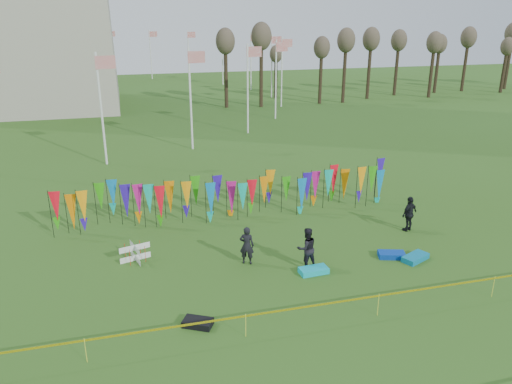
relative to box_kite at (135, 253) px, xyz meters
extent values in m
plane|color=#2D5217|center=(5.28, -4.75, -0.40)|extent=(160.00, 160.00, 0.00)
cylinder|color=white|center=(19.28, 43.25, 3.60)|extent=(0.16, 0.16, 8.00)
plane|color=#B51413|center=(19.88, 43.25, 6.90)|extent=(1.40, 0.00, 1.40)
cylinder|color=white|center=(18.33, 50.50, 3.60)|extent=(0.16, 0.16, 8.00)
plane|color=#B51413|center=(18.93, 50.50, 6.90)|extent=(1.40, 0.00, 1.40)
cylinder|color=white|center=(15.53, 57.25, 3.60)|extent=(0.16, 0.16, 8.00)
plane|color=#B51413|center=(16.13, 57.25, 6.90)|extent=(1.40, 0.00, 1.40)
cylinder|color=white|center=(11.08, 63.05, 3.60)|extent=(0.16, 0.16, 8.00)
plane|color=#B51413|center=(11.68, 63.05, 6.90)|extent=(1.40, 0.00, 1.40)
cylinder|color=white|center=(5.28, 67.50, 3.60)|extent=(0.16, 0.16, 8.00)
plane|color=#B51413|center=(5.88, 67.50, 6.90)|extent=(1.40, 0.00, 1.40)
cylinder|color=white|center=(-1.47, 70.30, 3.60)|extent=(0.16, 0.16, 8.00)
plane|color=#B51413|center=(-0.87, 70.30, 6.90)|extent=(1.40, 0.00, 1.40)
cylinder|color=white|center=(-8.72, 71.25, 3.60)|extent=(0.16, 0.16, 8.00)
plane|color=#B51413|center=(-8.12, 71.25, 6.90)|extent=(1.40, 0.00, 1.40)
cylinder|color=white|center=(-15.96, 70.30, 3.60)|extent=(0.16, 0.16, 8.00)
plane|color=#B51413|center=(-15.36, 70.30, 6.90)|extent=(1.40, 0.00, 1.40)
cylinder|color=white|center=(-1.47, 16.20, 3.60)|extent=(0.16, 0.16, 8.00)
plane|color=#B51413|center=(-0.87, 16.20, 6.90)|extent=(1.40, 0.00, 1.40)
cylinder|color=white|center=(5.28, 19.00, 3.60)|extent=(0.16, 0.16, 8.00)
plane|color=#B51413|center=(5.88, 19.00, 6.90)|extent=(1.40, 0.00, 1.40)
cylinder|color=white|center=(11.08, 23.45, 3.60)|extent=(0.16, 0.16, 8.00)
plane|color=#B51413|center=(11.68, 23.45, 6.90)|extent=(1.40, 0.00, 1.40)
cylinder|color=white|center=(15.53, 29.25, 3.60)|extent=(0.16, 0.16, 8.00)
plane|color=#B51413|center=(16.13, 29.25, 6.90)|extent=(1.40, 0.00, 1.40)
cylinder|color=white|center=(18.33, 36.00, 3.60)|extent=(0.16, 0.16, 8.00)
plane|color=#B51413|center=(18.93, 36.00, 6.90)|extent=(1.40, 0.00, 1.40)
cylinder|color=black|center=(-3.72, 4.09, 0.73)|extent=(0.03, 0.03, 2.25)
cone|color=red|center=(-3.44, 4.09, 0.97)|extent=(0.64, 0.64, 1.60)
cylinder|color=black|center=(-3.10, 4.09, 0.73)|extent=(0.03, 0.03, 2.25)
cone|color=orange|center=(-2.82, 4.09, 0.97)|extent=(0.64, 0.64, 1.60)
cylinder|color=black|center=(-2.47, 4.09, 0.73)|extent=(0.03, 0.03, 2.25)
cone|color=#FF990D|center=(-2.19, 4.09, 0.97)|extent=(0.64, 0.64, 1.60)
cylinder|color=black|center=(-1.85, 4.09, 0.73)|extent=(0.03, 0.03, 2.25)
cone|color=#2B9D12|center=(-1.57, 4.09, 0.97)|extent=(0.64, 0.64, 1.60)
cylinder|color=black|center=(-1.23, 4.09, 0.73)|extent=(0.03, 0.03, 2.25)
cone|color=#0B76BD|center=(-0.95, 4.09, 0.97)|extent=(0.64, 0.64, 1.60)
cylinder|color=black|center=(-0.61, 4.09, 0.73)|extent=(0.03, 0.03, 2.25)
cone|color=#2F12A4|center=(-0.33, 4.09, 0.97)|extent=(0.64, 0.64, 1.60)
cylinder|color=black|center=(0.01, 4.09, 0.73)|extent=(0.03, 0.03, 2.25)
cone|color=#C3157C|center=(0.29, 4.09, 0.97)|extent=(0.64, 0.64, 1.60)
cylinder|color=black|center=(0.63, 4.09, 0.73)|extent=(0.03, 0.03, 2.25)
cone|color=#0BAE98|center=(0.91, 4.09, 0.97)|extent=(0.64, 0.64, 1.60)
cylinder|color=black|center=(1.25, 4.09, 0.73)|extent=(0.03, 0.03, 2.25)
cone|color=red|center=(1.53, 4.09, 0.97)|extent=(0.64, 0.64, 1.60)
cylinder|color=black|center=(1.87, 4.09, 0.73)|extent=(0.03, 0.03, 2.25)
cone|color=orange|center=(2.15, 4.09, 0.97)|extent=(0.64, 0.64, 1.60)
cylinder|color=black|center=(2.49, 4.09, 0.73)|extent=(0.03, 0.03, 2.25)
cone|color=#FF990D|center=(2.77, 4.09, 0.97)|extent=(0.64, 0.64, 1.60)
cylinder|color=black|center=(3.11, 4.09, 0.73)|extent=(0.03, 0.03, 2.25)
cone|color=#2B9D12|center=(3.39, 4.09, 0.97)|extent=(0.64, 0.64, 1.60)
cylinder|color=black|center=(3.73, 4.09, 0.73)|extent=(0.03, 0.03, 2.25)
cone|color=#0B76BD|center=(4.01, 4.09, 0.97)|extent=(0.64, 0.64, 1.60)
cylinder|color=black|center=(4.35, 4.09, 0.73)|extent=(0.03, 0.03, 2.25)
cone|color=#2F12A4|center=(4.63, 4.09, 0.97)|extent=(0.64, 0.64, 1.60)
cylinder|color=black|center=(4.97, 4.09, 0.73)|extent=(0.03, 0.03, 2.25)
cone|color=#C3157C|center=(5.25, 4.09, 0.97)|extent=(0.64, 0.64, 1.60)
cylinder|color=black|center=(5.59, 4.09, 0.73)|extent=(0.03, 0.03, 2.25)
cone|color=#0BAE98|center=(5.87, 4.09, 0.97)|extent=(0.64, 0.64, 1.60)
cylinder|color=black|center=(6.22, 4.09, 0.73)|extent=(0.03, 0.03, 2.25)
cone|color=red|center=(6.50, 4.09, 0.97)|extent=(0.64, 0.64, 1.60)
cylinder|color=black|center=(6.84, 4.09, 0.73)|extent=(0.03, 0.03, 2.25)
cone|color=orange|center=(7.12, 4.09, 0.97)|extent=(0.64, 0.64, 1.60)
cylinder|color=black|center=(7.46, 4.09, 0.73)|extent=(0.03, 0.03, 2.25)
cone|color=#FF990D|center=(7.74, 4.09, 0.97)|extent=(0.64, 0.64, 1.60)
cylinder|color=black|center=(8.08, 4.09, 0.73)|extent=(0.03, 0.03, 2.25)
cone|color=#2B9D12|center=(8.36, 4.09, 0.97)|extent=(0.64, 0.64, 1.60)
cylinder|color=black|center=(8.70, 4.09, 0.73)|extent=(0.03, 0.03, 2.25)
cone|color=#0B76BD|center=(8.98, 4.09, 0.97)|extent=(0.64, 0.64, 1.60)
cylinder|color=black|center=(9.32, 4.09, 0.73)|extent=(0.03, 0.03, 2.25)
cone|color=#2F12A4|center=(9.60, 4.09, 0.97)|extent=(0.64, 0.64, 1.60)
cylinder|color=black|center=(9.94, 4.09, 0.73)|extent=(0.03, 0.03, 2.25)
cone|color=#C3157C|center=(10.22, 4.09, 0.97)|extent=(0.64, 0.64, 1.60)
cylinder|color=black|center=(10.56, 4.09, 0.73)|extent=(0.03, 0.03, 2.25)
cone|color=#0BAE98|center=(10.84, 4.09, 0.97)|extent=(0.64, 0.64, 1.60)
cylinder|color=black|center=(11.18, 4.09, 0.73)|extent=(0.03, 0.03, 2.25)
cone|color=red|center=(11.46, 4.09, 0.97)|extent=(0.64, 0.64, 1.60)
cylinder|color=black|center=(11.80, 4.09, 0.73)|extent=(0.03, 0.03, 2.25)
cone|color=orange|center=(12.08, 4.09, 0.97)|extent=(0.64, 0.64, 1.60)
cylinder|color=black|center=(12.42, 4.09, 0.73)|extent=(0.03, 0.03, 2.25)
cone|color=#FF990D|center=(12.70, 4.09, 0.97)|extent=(0.64, 0.64, 1.60)
cylinder|color=black|center=(13.04, 4.09, 0.73)|extent=(0.03, 0.03, 2.25)
cone|color=#2B9D12|center=(13.32, 4.09, 0.97)|extent=(0.64, 0.64, 1.60)
cylinder|color=black|center=(13.66, 4.09, 0.73)|extent=(0.03, 0.03, 2.25)
cone|color=#0B76BD|center=(13.94, 4.09, 0.97)|extent=(0.64, 0.64, 1.60)
cylinder|color=black|center=(14.28, 4.09, 0.73)|extent=(0.03, 0.03, 2.25)
cone|color=#2F12A4|center=(14.56, 4.09, 0.97)|extent=(0.64, 0.64, 1.60)
cube|color=#FFF005|center=(5.28, -6.70, 0.42)|extent=(26.00, 0.01, 0.08)
cylinder|color=yellow|center=(-1.72, -6.70, 0.05)|extent=(0.02, 0.02, 0.90)
cylinder|color=yellow|center=(3.28, -6.70, 0.05)|extent=(0.02, 0.02, 0.90)
cylinder|color=yellow|center=(8.28, -6.70, 0.05)|extent=(0.02, 0.02, 0.90)
cylinder|color=yellow|center=(13.28, -6.70, 0.05)|extent=(0.02, 0.02, 0.90)
cylinder|color=#362A1B|center=(11.28, 39.25, 2.80)|extent=(0.44, 0.44, 6.40)
ellipsoid|color=brown|center=(11.28, 39.25, 6.16)|extent=(1.92, 1.92, 2.56)
cylinder|color=#362A1B|center=(15.28, 39.25, 2.80)|extent=(0.44, 0.44, 6.40)
ellipsoid|color=brown|center=(15.28, 39.25, 6.16)|extent=(1.92, 1.92, 2.56)
cylinder|color=#362A1B|center=(19.28, 39.25, 2.80)|extent=(0.44, 0.44, 6.40)
ellipsoid|color=brown|center=(19.28, 39.25, 6.16)|extent=(1.92, 1.92, 2.56)
cylinder|color=#362A1B|center=(23.28, 39.25, 2.80)|extent=(0.44, 0.44, 6.40)
ellipsoid|color=brown|center=(23.28, 39.25, 6.16)|extent=(1.92, 1.92, 2.56)
cylinder|color=#362A1B|center=(27.28, 39.25, 2.80)|extent=(0.44, 0.44, 6.40)
ellipsoid|color=brown|center=(27.28, 39.25, 6.16)|extent=(1.92, 1.92, 2.56)
cylinder|color=#362A1B|center=(31.28, 39.25, 2.80)|extent=(0.44, 0.44, 6.40)
ellipsoid|color=brown|center=(31.28, 39.25, 6.16)|extent=(1.92, 1.92, 2.56)
cylinder|color=#362A1B|center=(35.28, 39.25, 2.80)|extent=(0.44, 0.44, 6.40)
ellipsoid|color=brown|center=(35.28, 39.25, 6.16)|extent=(1.92, 1.92, 2.56)
cylinder|color=#362A1B|center=(39.28, 39.25, 2.80)|extent=(0.44, 0.44, 6.40)
ellipsoid|color=brown|center=(39.28, 39.25, 6.16)|extent=(1.92, 1.92, 2.56)
cylinder|color=#362A1B|center=(43.28, 39.25, 2.80)|extent=(0.44, 0.44, 6.40)
ellipsoid|color=brown|center=(43.28, 39.25, 6.16)|extent=(1.92, 1.92, 2.56)
cylinder|color=#362A1B|center=(47.28, 39.25, 2.80)|extent=(0.44, 0.44, 6.40)
ellipsoid|color=brown|center=(47.28, 39.25, 6.16)|extent=(1.92, 1.92, 2.56)
cylinder|color=#362A1B|center=(51.28, 39.25, 2.80)|extent=(0.44, 0.44, 6.40)
ellipsoid|color=brown|center=(51.28, 39.25, 6.16)|extent=(1.92, 1.92, 2.56)
cylinder|color=red|center=(-0.35, -0.35, 0.00)|extent=(0.02, 0.02, 0.79)
cylinder|color=red|center=(0.35, -0.35, 0.00)|extent=(0.02, 0.02, 0.79)
cylinder|color=red|center=(-0.35, 0.35, 0.00)|extent=(0.02, 0.02, 0.79)
cylinder|color=red|center=(0.35, 0.35, 0.00)|extent=(0.02, 0.02, 0.79)
imported|color=black|center=(4.77, -1.52, 0.48)|extent=(0.77, 0.69, 1.75)
imported|color=black|center=(7.17, -2.56, 0.53)|extent=(0.96, 0.65, 1.86)
imported|color=black|center=(13.59, -0.18, 0.52)|extent=(1.23, 0.99, 1.84)
cube|color=#0EC1D5|center=(7.31, -3.12, -0.27)|extent=(1.26, 0.69, 0.24)
cube|color=#0A3AAB|center=(11.27, -2.66, -0.27)|extent=(1.31, 0.95, 0.25)
cube|color=black|center=(1.95, -5.64, -0.28)|extent=(1.20, 1.02, 0.24)
cube|color=#0B78A3|center=(12.16, -3.19, -0.27)|extent=(1.45, 1.12, 0.25)
camera|label=1|loc=(0.05, -20.76, 10.06)|focal=35.00mm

